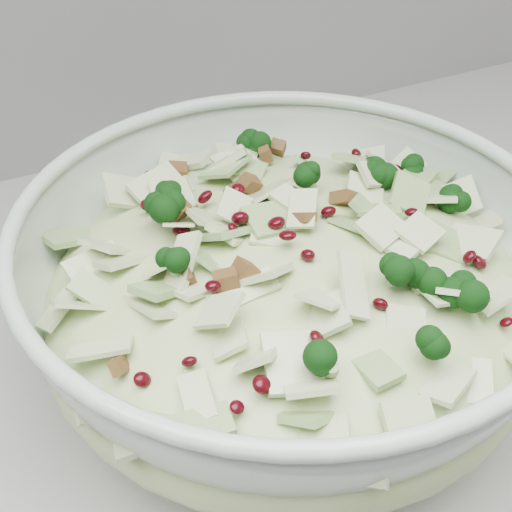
{
  "coord_description": "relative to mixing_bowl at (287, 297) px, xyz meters",
  "views": [
    {
      "loc": [
        0.4,
        1.28,
        1.31
      ],
      "look_at": [
        0.57,
        1.62,
        1.01
      ],
      "focal_mm": 50.0,
      "sensor_mm": 36.0,
      "label": 1
    }
  ],
  "objects": [
    {
      "name": "salad",
      "position": [
        -0.0,
        0.0,
        0.02
      ],
      "size": [
        0.36,
        0.36,
        0.15
      ],
      "rotation": [
        0.0,
        0.0,
        0.05
      ],
      "color": "#BDCF8E",
      "rests_on": "mixing_bowl"
    },
    {
      "name": "mixing_bowl",
      "position": [
        0.0,
        0.0,
        0.0
      ],
      "size": [
        0.42,
        0.42,
        0.15
      ],
      "rotation": [
        0.0,
        0.0,
        0.16
      ],
      "color": "#B5C7B9",
      "rests_on": "counter"
    }
  ]
}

